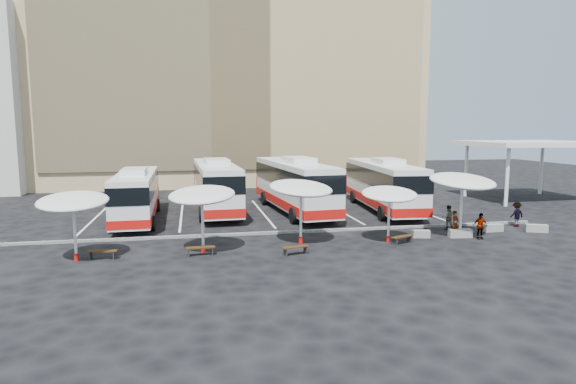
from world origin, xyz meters
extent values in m
plane|color=black|center=(0.00, 0.00, 0.00)|extent=(120.00, 120.00, 0.00)
cube|color=tan|center=(0.00, 32.00, 12.50)|extent=(42.00, 18.00, 25.00)
cube|color=tan|center=(0.00, 22.90, 12.00)|extent=(40.00, 0.30, 20.00)
cube|color=white|center=(24.00, 10.00, 5.00)|extent=(10.00, 8.00, 0.40)
cylinder|color=white|center=(20.00, 7.00, 2.40)|extent=(0.30, 0.30, 4.80)
cylinder|color=white|center=(20.00, 13.00, 2.40)|extent=(0.30, 0.30, 4.80)
cylinder|color=white|center=(28.00, 13.00, 2.40)|extent=(0.30, 0.30, 4.80)
cube|color=black|center=(0.00, 0.50, 0.07)|extent=(34.00, 0.25, 0.15)
cube|color=white|center=(-12.00, 8.00, 0.01)|extent=(0.15, 12.00, 0.01)
cube|color=white|center=(-6.00, 8.00, 0.01)|extent=(0.15, 12.00, 0.01)
cube|color=white|center=(0.00, 8.00, 0.01)|extent=(0.15, 12.00, 0.01)
cube|color=white|center=(6.00, 8.00, 0.01)|extent=(0.15, 12.00, 0.01)
cube|color=white|center=(12.00, 8.00, 0.01)|extent=(0.15, 12.00, 0.01)
cube|color=white|center=(-8.95, 6.63, 1.87)|extent=(2.67, 11.56, 2.88)
cube|color=black|center=(-8.95, 6.63, 2.45)|extent=(2.73, 11.62, 1.05)
cube|color=red|center=(-8.95, 6.63, 0.82)|extent=(2.73, 11.62, 0.53)
cube|color=red|center=(-9.09, 12.38, 1.15)|extent=(2.46, 0.25, 1.34)
cube|color=white|center=(-8.93, 5.67, 3.50)|extent=(1.60, 2.91, 0.38)
cylinder|color=black|center=(-10.23, 9.95, 0.48)|extent=(0.36, 0.97, 0.96)
cylinder|color=black|center=(-7.83, 10.01, 0.48)|extent=(0.36, 0.97, 0.96)
cylinder|color=black|center=(-10.06, 2.76, 0.48)|extent=(0.36, 0.97, 0.96)
cylinder|color=black|center=(-7.67, 2.82, 0.48)|extent=(0.36, 0.97, 0.96)
cube|color=white|center=(-3.40, 9.27, 2.08)|extent=(3.16, 12.90, 3.20)
cube|color=black|center=(-3.40, 9.27, 2.72)|extent=(3.22, 12.97, 1.17)
cube|color=red|center=(-3.40, 9.27, 0.91)|extent=(3.22, 12.97, 0.59)
cube|color=red|center=(-3.64, 15.67, 1.28)|extent=(2.74, 0.32, 1.49)
cube|color=white|center=(-3.36, 8.21, 3.90)|extent=(1.83, 3.27, 0.43)
cylinder|color=black|center=(-4.87, 12.96, 0.53)|extent=(0.41, 1.08, 1.07)
cylinder|color=black|center=(-2.21, 13.06, 0.53)|extent=(0.41, 1.08, 1.07)
cylinder|color=black|center=(-4.57, 4.96, 0.53)|extent=(0.41, 1.08, 1.07)
cylinder|color=black|center=(-1.90, 5.06, 0.53)|extent=(0.41, 1.08, 1.07)
cube|color=white|center=(2.42, 7.78, 2.16)|extent=(3.95, 13.46, 3.32)
cube|color=black|center=(2.42, 7.78, 2.82)|extent=(4.02, 13.53, 1.22)
cube|color=red|center=(2.42, 7.78, 0.94)|extent=(4.02, 13.53, 0.61)
cube|color=red|center=(1.82, 14.39, 1.33)|extent=(2.84, 0.48, 1.55)
cube|color=white|center=(2.52, 6.68, 4.04)|extent=(2.06, 3.46, 0.44)
cylinder|color=black|center=(0.70, 11.51, 0.55)|extent=(0.49, 1.14, 1.11)
cylinder|color=black|center=(3.45, 11.76, 0.55)|extent=(0.49, 1.14, 1.11)
cylinder|color=black|center=(1.45, 3.25, 0.55)|extent=(0.49, 1.14, 1.11)
cylinder|color=black|center=(4.20, 3.50, 0.55)|extent=(0.49, 1.14, 1.11)
cube|color=white|center=(9.33, 7.20, 2.08)|extent=(3.75, 13.00, 3.20)
cube|color=black|center=(9.33, 7.20, 2.72)|extent=(3.81, 13.07, 1.17)
cube|color=red|center=(9.33, 7.20, 0.91)|extent=(3.81, 13.07, 0.59)
cube|color=red|center=(9.87, 13.58, 1.28)|extent=(2.74, 0.44, 1.50)
cube|color=white|center=(9.24, 6.13, 3.90)|extent=(1.97, 3.34, 0.43)
cylinder|color=black|center=(8.32, 11.04, 0.53)|extent=(0.46, 1.10, 1.07)
cylinder|color=black|center=(10.98, 10.81, 0.53)|extent=(0.46, 1.10, 1.07)
cylinder|color=black|center=(7.64, 3.05, 0.53)|extent=(0.46, 1.10, 1.07)
cylinder|color=black|center=(10.30, 2.83, 0.53)|extent=(0.46, 1.10, 1.07)
cylinder|color=white|center=(-10.72, -3.52, 1.44)|extent=(0.13, 0.13, 2.88)
cylinder|color=red|center=(-10.72, -3.52, 0.19)|extent=(0.21, 0.21, 0.38)
ellipsoid|color=silver|center=(-10.72, -3.52, 2.93)|extent=(3.28, 3.32, 0.99)
cylinder|color=white|center=(-4.68, -3.10, 1.48)|extent=(0.18, 0.18, 2.96)
cylinder|color=red|center=(-4.68, -3.10, 0.20)|extent=(0.28, 0.28, 0.40)
ellipsoid|color=silver|center=(-4.68, -3.10, 3.01)|extent=(4.32, 4.35, 1.02)
cylinder|color=white|center=(0.68, -2.23, 1.53)|extent=(0.19, 0.19, 3.07)
cylinder|color=red|center=(0.68, -2.23, 0.20)|extent=(0.30, 0.30, 0.41)
ellipsoid|color=silver|center=(0.68, -2.23, 3.12)|extent=(4.61, 4.63, 1.05)
cylinder|color=white|center=(5.57, -2.85, 1.35)|extent=(0.14, 0.14, 2.70)
cylinder|color=red|center=(5.57, -2.85, 0.18)|extent=(0.22, 0.22, 0.36)
ellipsoid|color=silver|center=(5.57, -2.85, 2.75)|extent=(3.48, 3.51, 0.93)
cylinder|color=white|center=(10.17, -2.57, 1.64)|extent=(0.17, 0.17, 3.28)
cylinder|color=red|center=(10.17, -2.57, 0.22)|extent=(0.27, 0.27, 0.44)
ellipsoid|color=silver|center=(10.17, -2.57, 3.33)|extent=(4.22, 4.26, 1.12)
cube|color=black|center=(-9.55, -3.41, 0.41)|extent=(1.46, 0.55, 0.06)
cube|color=black|center=(-10.11, -3.34, 0.19)|extent=(0.10, 0.36, 0.38)
cube|color=black|center=(-8.99, -3.48, 0.19)|extent=(0.10, 0.36, 0.38)
cube|color=black|center=(-4.82, -3.68, 0.42)|extent=(1.47, 0.46, 0.06)
cube|color=black|center=(-5.40, -3.71, 0.19)|extent=(0.08, 0.37, 0.39)
cube|color=black|center=(-4.24, -3.65, 0.19)|extent=(0.08, 0.37, 0.39)
cube|color=black|center=(-0.10, -4.46, 0.41)|extent=(1.46, 0.71, 0.06)
cube|color=black|center=(-0.65, -4.60, 0.19)|extent=(0.14, 0.36, 0.38)
cube|color=black|center=(0.45, -4.32, 0.19)|extent=(0.14, 0.36, 0.38)
cube|color=black|center=(6.18, -3.36, 0.41)|extent=(1.47, 0.89, 0.06)
cube|color=black|center=(5.65, -3.58, 0.19)|extent=(0.19, 0.36, 0.38)
cube|color=black|center=(6.71, -3.14, 0.19)|extent=(0.19, 0.36, 0.38)
cube|color=gray|center=(7.84, -2.13, 0.22)|extent=(1.23, 0.67, 0.44)
cube|color=gray|center=(10.19, -2.56, 0.25)|extent=(1.37, 0.63, 0.50)
cube|color=gray|center=(13.06, -1.51, 0.23)|extent=(1.24, 0.44, 0.46)
cube|color=gray|center=(15.62, -2.15, 0.23)|extent=(1.31, 0.89, 0.47)
imported|color=black|center=(9.98, -2.32, 0.77)|extent=(0.67, 0.58, 1.55)
imported|color=black|center=(10.58, -0.47, 0.78)|extent=(0.90, 0.79, 1.56)
imported|color=black|center=(11.08, -3.16, 0.77)|extent=(0.92, 0.44, 1.53)
imported|color=black|center=(15.45, -0.44, 0.81)|extent=(1.11, 0.72, 1.61)
camera|label=1|loc=(-5.12, -27.65, 6.39)|focal=30.00mm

